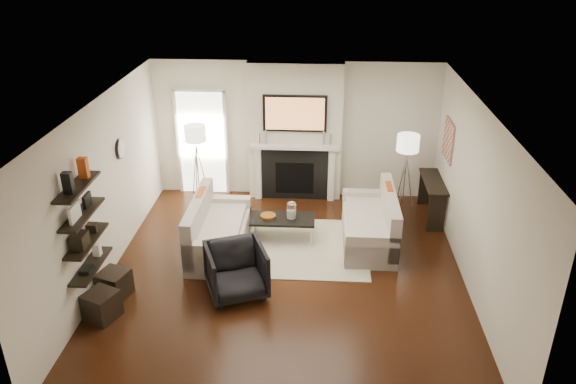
# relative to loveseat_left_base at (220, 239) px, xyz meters

# --- Properties ---
(room_envelope) EXTENTS (6.00, 6.00, 6.00)m
(room_envelope) POSITION_rel_loveseat_left_base_xyz_m (1.15, -0.69, 1.14)
(room_envelope) COLOR #32170B
(room_envelope) RESTS_ON ground
(chimney_breast) EXTENTS (1.80, 0.25, 2.70)m
(chimney_breast) POSITION_rel_loveseat_left_base_xyz_m (1.15, 2.19, 1.14)
(chimney_breast) COLOR silver
(chimney_breast) RESTS_ON floor
(fireplace_surround) EXTENTS (1.30, 0.02, 1.04)m
(fireplace_surround) POSITION_rel_loveseat_left_base_xyz_m (1.15, 2.05, 0.31)
(fireplace_surround) COLOR black
(fireplace_surround) RESTS_ON floor
(firebox) EXTENTS (0.75, 0.02, 0.65)m
(firebox) POSITION_rel_loveseat_left_base_xyz_m (1.15, 2.05, 0.24)
(firebox) COLOR black
(firebox) RESTS_ON floor
(mantel_pilaster_l) EXTENTS (0.12, 0.08, 1.10)m
(mantel_pilaster_l) POSITION_rel_loveseat_left_base_xyz_m (0.43, 2.02, 0.34)
(mantel_pilaster_l) COLOR white
(mantel_pilaster_l) RESTS_ON floor
(mantel_pilaster_r) EXTENTS (0.12, 0.08, 1.10)m
(mantel_pilaster_r) POSITION_rel_loveseat_left_base_xyz_m (1.87, 2.02, 0.34)
(mantel_pilaster_r) COLOR white
(mantel_pilaster_r) RESTS_ON floor
(mantel_shelf) EXTENTS (1.70, 0.18, 0.07)m
(mantel_shelf) POSITION_rel_loveseat_left_base_xyz_m (1.15, 2.00, 0.91)
(mantel_shelf) COLOR white
(mantel_shelf) RESTS_ON chimney_breast
(tv_body) EXTENTS (1.20, 0.06, 0.70)m
(tv_body) POSITION_rel_loveseat_left_base_xyz_m (1.15, 2.03, 1.57)
(tv_body) COLOR black
(tv_body) RESTS_ON chimney_breast
(tv_screen) EXTENTS (1.10, 0.00, 0.62)m
(tv_screen) POSITION_rel_loveseat_left_base_xyz_m (1.15, 2.00, 1.57)
(tv_screen) COLOR #BF723F
(tv_screen) RESTS_ON tv_body
(candlestick_l_tall) EXTENTS (0.04, 0.04, 0.30)m
(candlestick_l_tall) POSITION_rel_loveseat_left_base_xyz_m (0.60, 2.01, 1.09)
(candlestick_l_tall) COLOR silver
(candlestick_l_tall) RESTS_ON mantel_shelf
(candlestick_l_short) EXTENTS (0.04, 0.04, 0.24)m
(candlestick_l_short) POSITION_rel_loveseat_left_base_xyz_m (0.47, 2.01, 1.06)
(candlestick_l_short) COLOR silver
(candlestick_l_short) RESTS_ON mantel_shelf
(candlestick_r_tall) EXTENTS (0.04, 0.04, 0.30)m
(candlestick_r_tall) POSITION_rel_loveseat_left_base_xyz_m (1.70, 2.01, 1.09)
(candlestick_r_tall) COLOR silver
(candlestick_r_tall) RESTS_ON mantel_shelf
(candlestick_r_short) EXTENTS (0.04, 0.04, 0.24)m
(candlestick_r_short) POSITION_rel_loveseat_left_base_xyz_m (1.83, 2.01, 1.06)
(candlestick_r_short) COLOR silver
(candlestick_r_short) RESTS_ON mantel_shelf
(hallway_panel) EXTENTS (0.90, 0.02, 2.10)m
(hallway_panel) POSITION_rel_loveseat_left_base_xyz_m (-0.70, 2.29, 0.84)
(hallway_panel) COLOR white
(hallway_panel) RESTS_ON floor
(door_trim_l) EXTENTS (0.06, 0.06, 2.16)m
(door_trim_l) POSITION_rel_loveseat_left_base_xyz_m (-1.18, 2.27, 0.84)
(door_trim_l) COLOR white
(door_trim_l) RESTS_ON floor
(door_trim_r) EXTENTS (0.06, 0.06, 2.16)m
(door_trim_r) POSITION_rel_loveseat_left_base_xyz_m (-0.22, 2.27, 0.84)
(door_trim_r) COLOR white
(door_trim_r) RESTS_ON floor
(door_trim_top) EXTENTS (1.02, 0.06, 0.06)m
(door_trim_top) POSITION_rel_loveseat_left_base_xyz_m (-0.70, 2.27, 1.92)
(door_trim_top) COLOR white
(door_trim_top) RESTS_ON wall_back
(rug) EXTENTS (2.60, 2.00, 0.01)m
(rug) POSITION_rel_loveseat_left_base_xyz_m (1.17, 0.17, -0.20)
(rug) COLOR beige
(rug) RESTS_ON floor
(loveseat_left_base) EXTENTS (0.85, 1.80, 0.42)m
(loveseat_left_base) POSITION_rel_loveseat_left_base_xyz_m (0.00, 0.00, 0.00)
(loveseat_left_base) COLOR #C0B3A8
(loveseat_left_base) RESTS_ON floor
(loveseat_left_back) EXTENTS (0.18, 1.80, 0.80)m
(loveseat_left_back) POSITION_rel_loveseat_left_base_xyz_m (-0.33, 0.00, 0.32)
(loveseat_left_back) COLOR #C0B3A8
(loveseat_left_back) RESTS_ON floor
(loveseat_left_arm_n) EXTENTS (0.85, 0.18, 0.60)m
(loveseat_left_arm_n) POSITION_rel_loveseat_left_base_xyz_m (0.00, -0.81, 0.09)
(loveseat_left_arm_n) COLOR #C0B3A8
(loveseat_left_arm_n) RESTS_ON floor
(loveseat_left_arm_s) EXTENTS (0.85, 0.18, 0.60)m
(loveseat_left_arm_s) POSITION_rel_loveseat_left_base_xyz_m (0.00, 0.81, 0.09)
(loveseat_left_arm_s) COLOR #C0B3A8
(loveseat_left_arm_s) RESTS_ON floor
(loveseat_left_cushion) EXTENTS (0.63, 1.44, 0.10)m
(loveseat_left_cushion) POSITION_rel_loveseat_left_base_xyz_m (0.05, 0.00, 0.26)
(loveseat_left_cushion) COLOR #C0B3A8
(loveseat_left_cushion) RESTS_ON loveseat_left_base
(pillow_left_orange) EXTENTS (0.10, 0.42, 0.42)m
(pillow_left_orange) POSITION_rel_loveseat_left_base_xyz_m (-0.33, 0.30, 0.52)
(pillow_left_orange) COLOR #B84516
(pillow_left_orange) RESTS_ON loveseat_left_cushion
(pillow_left_charcoal) EXTENTS (0.10, 0.40, 0.40)m
(pillow_left_charcoal) POSITION_rel_loveseat_left_base_xyz_m (-0.33, -0.30, 0.51)
(pillow_left_charcoal) COLOR black
(pillow_left_charcoal) RESTS_ON loveseat_left_cushion
(loveseat_right_base) EXTENTS (0.85, 1.80, 0.42)m
(loveseat_right_base) POSITION_rel_loveseat_left_base_xyz_m (2.50, 0.41, 0.00)
(loveseat_right_base) COLOR #C0B3A8
(loveseat_right_base) RESTS_ON floor
(loveseat_right_back) EXTENTS (0.18, 1.80, 0.80)m
(loveseat_right_back) POSITION_rel_loveseat_left_base_xyz_m (2.83, 0.41, 0.32)
(loveseat_right_back) COLOR #C0B3A8
(loveseat_right_back) RESTS_ON floor
(loveseat_right_arm_n) EXTENTS (0.85, 0.18, 0.60)m
(loveseat_right_arm_n) POSITION_rel_loveseat_left_base_xyz_m (2.50, -0.40, 0.09)
(loveseat_right_arm_n) COLOR #C0B3A8
(loveseat_right_arm_n) RESTS_ON floor
(loveseat_right_arm_s) EXTENTS (0.85, 0.18, 0.60)m
(loveseat_right_arm_s) POSITION_rel_loveseat_left_base_xyz_m (2.50, 1.22, 0.09)
(loveseat_right_arm_s) COLOR #C0B3A8
(loveseat_right_arm_s) RESTS_ON floor
(loveseat_right_cushion) EXTENTS (0.63, 1.44, 0.10)m
(loveseat_right_cushion) POSITION_rel_loveseat_left_base_xyz_m (2.45, 0.41, 0.26)
(loveseat_right_cushion) COLOR #C0B3A8
(loveseat_right_cushion) RESTS_ON loveseat_right_base
(pillow_right_orange) EXTENTS (0.10, 0.42, 0.42)m
(pillow_right_orange) POSITION_rel_loveseat_left_base_xyz_m (2.83, 0.71, 0.52)
(pillow_right_orange) COLOR #B84516
(pillow_right_orange) RESTS_ON loveseat_right_cushion
(pillow_right_charcoal) EXTENTS (0.10, 0.40, 0.40)m
(pillow_right_charcoal) POSITION_rel_loveseat_left_base_xyz_m (2.83, 0.11, 0.51)
(pillow_right_charcoal) COLOR black
(pillow_right_charcoal) RESTS_ON loveseat_right_cushion
(coffee_table) EXTENTS (1.10, 0.55, 0.04)m
(coffee_table) POSITION_rel_loveseat_left_base_xyz_m (1.03, 0.42, 0.19)
(coffee_table) COLOR black
(coffee_table) RESTS_ON floor
(coffee_leg_nw) EXTENTS (0.02, 0.02, 0.38)m
(coffee_leg_nw) POSITION_rel_loveseat_left_base_xyz_m (0.53, 0.20, -0.02)
(coffee_leg_nw) COLOR silver
(coffee_leg_nw) RESTS_ON floor
(coffee_leg_ne) EXTENTS (0.02, 0.02, 0.38)m
(coffee_leg_ne) POSITION_rel_loveseat_left_base_xyz_m (1.53, 0.20, -0.02)
(coffee_leg_ne) COLOR silver
(coffee_leg_ne) RESTS_ON floor
(coffee_leg_sw) EXTENTS (0.02, 0.02, 0.38)m
(coffee_leg_sw) POSITION_rel_loveseat_left_base_xyz_m (0.53, 0.64, -0.02)
(coffee_leg_sw) COLOR silver
(coffee_leg_sw) RESTS_ON floor
(coffee_leg_se) EXTENTS (0.02, 0.02, 0.38)m
(coffee_leg_se) POSITION_rel_loveseat_left_base_xyz_m (1.53, 0.64, -0.02)
(coffee_leg_se) COLOR silver
(coffee_leg_se) RESTS_ON floor
(hurricane_glass) EXTENTS (0.16, 0.16, 0.28)m
(hurricane_glass) POSITION_rel_loveseat_left_base_xyz_m (1.18, 0.42, 0.35)
(hurricane_glass) COLOR white
(hurricane_glass) RESTS_ON coffee_table
(hurricane_candle) EXTENTS (0.11, 0.11, 0.17)m
(hurricane_candle) POSITION_rel_loveseat_left_base_xyz_m (1.18, 0.42, 0.29)
(hurricane_candle) COLOR white
(hurricane_candle) RESTS_ON coffee_table
(copper_bowl) EXTENTS (0.27, 0.27, 0.04)m
(copper_bowl) POSITION_rel_loveseat_left_base_xyz_m (0.78, 0.42, 0.24)
(copper_bowl) COLOR #B3681D
(copper_bowl) RESTS_ON coffee_table
(armchair) EXTENTS (1.04, 1.01, 0.85)m
(armchair) POSITION_rel_loveseat_left_base_xyz_m (0.46, -1.21, 0.21)
(armchair) COLOR black
(armchair) RESTS_ON floor
(lamp_left_post) EXTENTS (0.02, 0.02, 1.20)m
(lamp_left_post) POSITION_rel_loveseat_left_base_xyz_m (-0.70, 1.74, 0.39)
(lamp_left_post) COLOR silver
(lamp_left_post) RESTS_ON floor
(lamp_left_shade) EXTENTS (0.40, 0.40, 0.30)m
(lamp_left_shade) POSITION_rel_loveseat_left_base_xyz_m (-0.70, 1.74, 1.24)
(lamp_left_shade) COLOR white
(lamp_left_shade) RESTS_ON lamp_left_post
(lamp_left_leg_a) EXTENTS (0.25, 0.02, 1.23)m
(lamp_left_leg_a) POSITION_rel_loveseat_left_base_xyz_m (-0.59, 1.74, 0.39)
(lamp_left_leg_a) COLOR silver
(lamp_left_leg_a) RESTS_ON floor
(lamp_left_leg_b) EXTENTS (0.14, 0.22, 1.23)m
(lamp_left_leg_b) POSITION_rel_loveseat_left_base_xyz_m (-0.76, 1.84, 0.39)
(lamp_left_leg_b) COLOR silver
(lamp_left_leg_b) RESTS_ON floor
(lamp_left_leg_c) EXTENTS (0.14, 0.22, 1.23)m
(lamp_left_leg_c) POSITION_rel_loveseat_left_base_xyz_m (-0.76, 1.65, 0.39)
(lamp_left_leg_c) COLOR silver
(lamp_left_leg_c) RESTS_ON floor
(lamp_right_post) EXTENTS (0.02, 0.02, 1.20)m
(lamp_right_post) POSITION_rel_loveseat_left_base_xyz_m (3.20, 1.45, 0.39)
(lamp_right_post) COLOR silver
(lamp_right_post) RESTS_ON floor
(lamp_right_shade) EXTENTS (0.40, 0.40, 0.30)m
(lamp_right_shade) POSITION_rel_loveseat_left_base_xyz_m (3.20, 1.45, 1.24)
(lamp_right_shade) COLOR white
(lamp_right_shade) RESTS_ON lamp_right_post
(lamp_right_leg_a) EXTENTS (0.25, 0.02, 1.23)m
(lamp_right_leg_a) POSITION_rel_loveseat_left_base_xyz_m (3.31, 1.45, 0.39)
(lamp_right_leg_a) COLOR silver
(lamp_right_leg_a) RESTS_ON floor
(lamp_right_leg_b) EXTENTS (0.14, 0.22, 1.23)m
(lamp_right_leg_b) POSITION_rel_loveseat_left_base_xyz_m (3.14, 1.55, 0.39)
(lamp_right_leg_b) COLOR silver
(lamp_right_leg_b) RESTS_ON floor
(lamp_right_leg_c) EXTENTS (0.14, 0.22, 1.23)m
(lamp_right_leg_c) POSITION_rel_loveseat_left_base_xyz_m (3.14, 1.36, 0.39)
(lamp_right_leg_c) COLOR silver
(lamp_right_leg_c) RESTS_ON floor
(console_top) EXTENTS (0.35, 1.20, 0.04)m
(console_top) POSITION_rel_loveseat_left_base_xyz_m (3.72, 1.41, 0.52)
(console_top) COLOR black
(console_top) RESTS_ON floor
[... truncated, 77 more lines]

